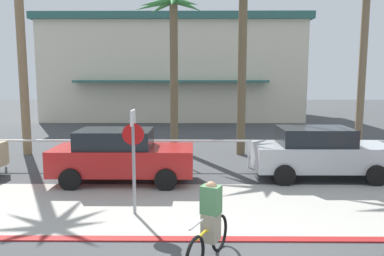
% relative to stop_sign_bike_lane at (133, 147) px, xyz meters
% --- Properties ---
extents(ground_plane, '(80.00, 80.00, 0.00)m').
position_rel_stop_sign_bike_lane_xyz_m(ground_plane, '(2.32, 6.34, -1.68)').
color(ground_plane, '#424447').
extents(sidewalk_strip, '(44.00, 4.00, 0.02)m').
position_rel_stop_sign_bike_lane_xyz_m(sidewalk_strip, '(2.32, 0.54, -1.67)').
color(sidewalk_strip, '#ADAAA0').
rests_on(sidewalk_strip, ground).
extents(curb_paint, '(44.00, 0.24, 0.03)m').
position_rel_stop_sign_bike_lane_xyz_m(curb_paint, '(2.32, -1.46, -1.66)').
color(curb_paint, maroon).
rests_on(curb_paint, ground).
extents(building_backdrop, '(19.96, 11.63, 7.83)m').
position_rel_stop_sign_bike_lane_xyz_m(building_backdrop, '(-0.23, 23.44, 2.26)').
color(building_backdrop, beige).
rests_on(building_backdrop, ground).
extents(rail_fence, '(24.89, 0.08, 1.04)m').
position_rel_stop_sign_bike_lane_xyz_m(rail_fence, '(2.32, 4.84, -0.84)').
color(rail_fence, white).
rests_on(rail_fence, ground).
extents(stop_sign_bike_lane, '(0.52, 0.56, 2.56)m').
position_rel_stop_sign_bike_lane_xyz_m(stop_sign_bike_lane, '(0.00, 0.00, 0.00)').
color(stop_sign_bike_lane, gray).
rests_on(stop_sign_bike_lane, ground).
extents(palm_tree_1, '(3.05, 2.83, 6.85)m').
position_rel_stop_sign_bike_lane_xyz_m(palm_tree_1, '(0.47, 8.35, 3.56)').
color(palm_tree_1, brown).
rests_on(palm_tree_1, ground).
extents(palm_tree_2, '(3.37, 3.76, 7.55)m').
position_rel_stop_sign_bike_lane_xyz_m(palm_tree_2, '(3.50, 7.23, 4.21)').
color(palm_tree_2, brown).
rests_on(palm_tree_2, ground).
extents(palm_tree_3, '(3.20, 3.43, 7.88)m').
position_rel_stop_sign_bike_lane_xyz_m(palm_tree_3, '(9.61, 9.88, 4.38)').
color(palm_tree_3, '#756047').
rests_on(palm_tree_3, ground).
extents(car_red_1, '(4.40, 2.02, 1.69)m').
position_rel_stop_sign_bike_lane_xyz_m(car_red_1, '(-0.86, 2.85, -0.81)').
color(car_red_1, red).
rests_on(car_red_1, ground).
extents(car_silver_2, '(4.40, 2.02, 1.69)m').
position_rel_stop_sign_bike_lane_xyz_m(car_silver_2, '(5.58, 3.38, -0.81)').
color(car_silver_2, '#B2B7BC').
rests_on(car_silver_2, ground).
extents(cyclist_yellow_0, '(0.84, 1.67, 1.50)m').
position_rel_stop_sign_bike_lane_xyz_m(cyclist_yellow_0, '(1.75, -2.32, -0.98)').
color(cyclist_yellow_0, black).
rests_on(cyclist_yellow_0, ground).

